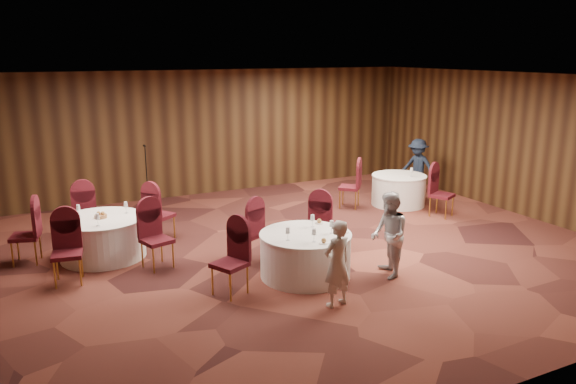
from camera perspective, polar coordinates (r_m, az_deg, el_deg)
name	(u,v)px	position (r m, az deg, el deg)	size (l,w,h in m)	color
ground	(283,253)	(10.52, -0.49, -6.18)	(12.00, 12.00, 0.00)	black
room_shell	(283,149)	(10.01, -0.51, 4.43)	(12.00, 12.00, 12.00)	silver
table_main	(305,254)	(9.36, 1.78, -6.36)	(1.52, 1.52, 0.74)	white
table_left	(102,237)	(10.74, -18.33, -4.38)	(1.54, 1.54, 0.74)	white
table_right	(399,190)	(13.91, 11.17, 0.23)	(1.31, 1.31, 0.74)	white
chairs_main	(269,239)	(9.71, -1.90, -4.82)	(3.02, 1.89, 1.00)	#400C0D
chairs_left	(100,230)	(10.74, -18.56, -3.69)	(3.12, 2.93, 1.00)	#400C0D
chairs_right	(394,191)	(13.26, 10.76, 0.12)	(2.17, 2.29, 1.00)	#400C0D
tabletop_main	(320,228)	(9.20, 3.31, -3.71)	(1.14, 1.08, 0.22)	silver
tabletop_left	(101,214)	(10.60, -18.49, -2.10)	(0.89, 0.81, 0.22)	silver
tabletop_right	(412,170)	(13.69, 12.44, 2.19)	(0.08, 0.08, 0.22)	silver
mic_stand	(148,193)	(13.38, -14.06, -0.10)	(0.24, 0.24, 1.59)	black
woman_a	(337,263)	(8.24, 5.01, -7.24)	(0.48, 0.31, 1.31)	silver
woman_b	(389,235)	(9.38, 10.23, -4.32)	(0.70, 0.54, 1.44)	#B5B5BA
man_c	(418,167)	(15.01, 13.02, 2.52)	(0.94, 0.54, 1.45)	#151F31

